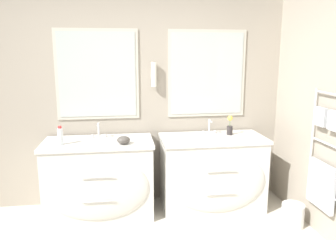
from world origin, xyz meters
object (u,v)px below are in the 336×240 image
Objects in this scene: toiletry_bottle at (60,136)px; waste_bin at (293,215)px; amenity_bowl at (124,140)px; vanity_left at (99,179)px; vanity_right at (213,173)px; flower_vase at (230,126)px.

toiletry_bottle reaches higher than waste_bin.
waste_bin is at bearing -13.38° from amenity_bowl.
amenity_bowl is (0.28, -0.12, 0.46)m from vanity_left.
vanity_left is 4.86× the size of waste_bin.
vanity_right is 4.86× the size of waste_bin.
flower_vase is at bearing 4.24° from vanity_left.
vanity_left is 8.56× the size of amenity_bowl.
waste_bin is at bearing -52.25° from flower_vase.
waste_bin is (2.39, -0.47, -0.82)m from toiletry_bottle.
flower_vase is at bearing 127.75° from waste_bin.
flower_vase is at bearing 10.62° from amenity_bowl.
flower_vase is (1.24, 0.23, 0.06)m from amenity_bowl.
vanity_left reaches higher than waste_bin.
vanity_right is 5.95× the size of toiletry_bottle.
vanity_right is 5.21× the size of flower_vase.
vanity_left is 0.64m from toiletry_bottle.
amenity_bowl reaches higher than waste_bin.
vanity_left is 1.00× the size of vanity_right.
toiletry_bottle is at bearing -174.77° from flower_vase.
vanity_left is 5.95× the size of toiletry_bottle.
vanity_right is 8.56× the size of amenity_bowl.
vanity_right is at bearing 6.74° from amenity_bowl.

